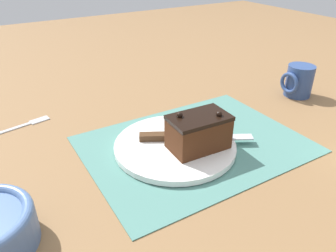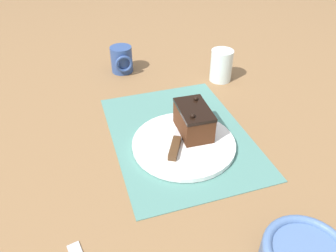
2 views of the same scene
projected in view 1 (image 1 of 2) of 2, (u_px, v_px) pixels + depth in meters
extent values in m
plane|color=olive|center=(195.00, 145.00, 0.71)|extent=(3.00, 3.00, 0.00)
cube|color=slate|center=(195.00, 144.00, 0.71)|extent=(0.46, 0.34, 0.00)
cylinder|color=white|center=(175.00, 146.00, 0.69)|extent=(0.25, 0.25, 0.01)
cube|color=#472614|center=(198.00, 134.00, 0.65)|extent=(0.12, 0.08, 0.06)
cube|color=black|center=(199.00, 118.00, 0.64)|extent=(0.12, 0.08, 0.01)
sphere|color=black|center=(219.00, 114.00, 0.64)|extent=(0.01, 0.01, 0.01)
sphere|color=black|center=(180.00, 115.00, 0.63)|extent=(0.01, 0.01, 0.01)
cube|color=#472D19|center=(158.00, 137.00, 0.69)|extent=(0.08, 0.05, 0.01)
cube|color=#B7BABF|center=(214.00, 138.00, 0.70)|extent=(0.16, 0.10, 0.00)
cylinder|color=navy|center=(299.00, 81.00, 0.92)|extent=(0.07, 0.07, 0.09)
torus|color=navy|center=(289.00, 83.00, 0.90)|extent=(0.01, 0.06, 0.06)
cube|color=#B7BABF|center=(8.00, 130.00, 0.76)|extent=(0.10, 0.03, 0.01)
cube|color=#B7BABF|center=(39.00, 120.00, 0.80)|extent=(0.05, 0.03, 0.01)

